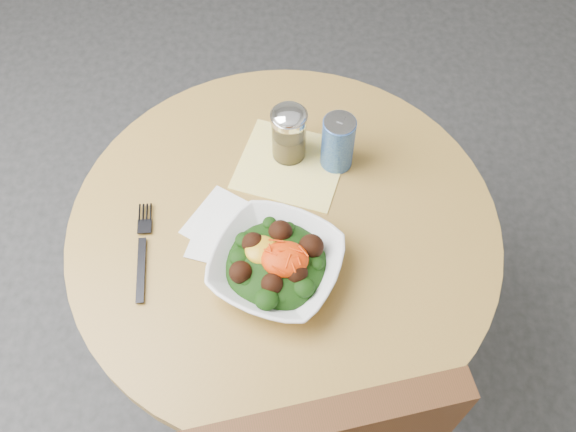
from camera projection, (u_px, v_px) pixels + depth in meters
name	position (u px, v px, depth m)	size (l,w,h in m)	color
ground	(285.00, 354.00, 1.96)	(6.00, 6.00, 0.00)	#2B2B2D
table	(284.00, 270.00, 1.50)	(0.90, 0.90, 0.75)	black
cloth_napkin	(291.00, 164.00, 1.41)	(0.22, 0.20, 0.00)	yellow
paper_napkins	(226.00, 230.00, 1.32)	(0.19, 0.21, 0.00)	white
salad_bowl	(276.00, 264.00, 1.24)	(0.32, 0.32, 0.09)	white
fork	(143.00, 248.00, 1.30)	(0.04, 0.23, 0.00)	black
spice_shaker	(289.00, 133.00, 1.37)	(0.08, 0.08, 0.14)	silver
beverage_can	(338.00, 143.00, 1.36)	(0.07, 0.07, 0.14)	#0D2A95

